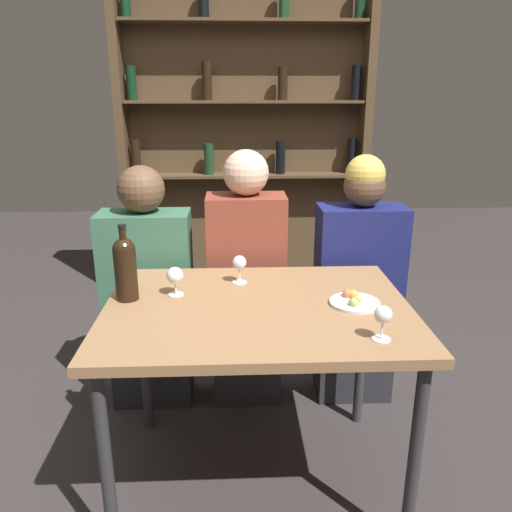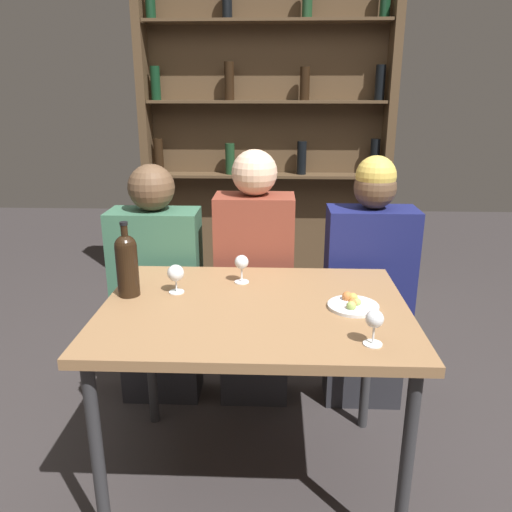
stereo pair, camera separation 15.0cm
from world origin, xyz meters
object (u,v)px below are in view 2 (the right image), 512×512
(seated_person_right, at_px, (367,290))
(wine_bottle, at_px, (127,263))
(wine_glass_1, at_px, (176,274))
(wine_glass_2, at_px, (374,321))
(seated_person_center, at_px, (255,287))
(wine_glass_0, at_px, (242,264))
(food_plate_0, at_px, (353,304))
(seated_person_left, at_px, (158,293))

(seated_person_right, bearing_deg, wine_bottle, -152.97)
(wine_glass_1, xyz_separation_m, seated_person_right, (0.84, 0.49, -0.25))
(wine_glass_2, bearing_deg, seated_person_center, 114.61)
(wine_glass_0, distance_m, wine_glass_1, 0.28)
(wine_glass_0, xyz_separation_m, food_plate_0, (0.42, -0.24, -0.07))
(wine_bottle, xyz_separation_m, wine_glass_2, (0.87, -0.37, -0.05))
(wine_glass_0, height_order, wine_glass_2, wine_glass_0)
(wine_bottle, distance_m, wine_glass_0, 0.45)
(wine_glass_2, height_order, food_plate_0, wine_glass_2)
(wine_glass_2, bearing_deg, wine_glass_1, 149.95)
(wine_bottle, xyz_separation_m, food_plate_0, (0.85, -0.08, -0.12))
(wine_glass_1, height_order, seated_person_center, seated_person_center)
(seated_person_left, relative_size, seated_person_right, 0.97)
(wine_glass_2, xyz_separation_m, seated_person_right, (0.15, 0.88, -0.26))
(wine_glass_2, xyz_separation_m, food_plate_0, (-0.02, 0.28, -0.07))
(wine_bottle, height_order, wine_glass_0, wine_bottle)
(seated_person_center, bearing_deg, food_plate_0, -57.43)
(wine_glass_1, distance_m, seated_person_center, 0.61)
(wine_bottle, bearing_deg, food_plate_0, -5.58)
(wine_bottle, xyz_separation_m, wine_glass_0, (0.43, 0.15, -0.05))
(wine_bottle, bearing_deg, wine_glass_0, 19.74)
(wine_glass_2, relative_size, seated_person_left, 0.10)
(wine_bottle, bearing_deg, wine_glass_2, -22.90)
(wine_glass_1, relative_size, seated_person_left, 0.09)
(wine_glass_1, distance_m, wine_glass_2, 0.80)
(food_plate_0, relative_size, seated_person_center, 0.15)
(wine_glass_2, height_order, seated_person_center, seated_person_center)
(wine_bottle, distance_m, food_plate_0, 0.86)
(wine_glass_2, bearing_deg, seated_person_left, 135.06)
(wine_bottle, xyz_separation_m, seated_person_right, (1.02, 0.52, -0.31))
(wine_glass_2, relative_size, food_plate_0, 0.62)
(wine_glass_0, height_order, food_plate_0, wine_glass_0)
(wine_glass_1, height_order, wine_glass_2, wine_glass_2)
(food_plate_0, xyz_separation_m, seated_person_center, (-0.38, 0.60, -0.18))
(food_plate_0, distance_m, seated_person_center, 0.73)
(wine_glass_0, relative_size, wine_glass_2, 1.01)
(wine_glass_1, relative_size, seated_person_center, 0.09)
(wine_bottle, height_order, wine_glass_2, wine_bottle)
(wine_glass_1, distance_m, seated_person_left, 0.59)
(seated_person_left, bearing_deg, seated_person_right, 0.00)
(food_plate_0, height_order, seated_person_center, seated_person_center)
(seated_person_center, bearing_deg, wine_glass_1, -120.43)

